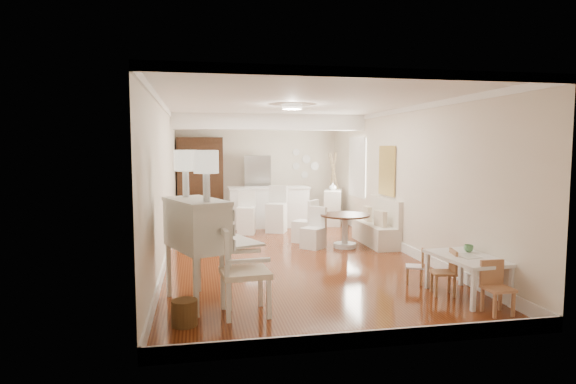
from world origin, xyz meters
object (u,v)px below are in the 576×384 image
object	(u,v)px
slip_chair_far	(305,221)
bar_stool_left	(246,213)
bar_stool_right	(276,209)
kids_chair_a	(443,272)
gustavian_armchair	(245,271)
kids_chair_b	(415,266)
kids_table	(467,277)
fridge	(270,188)
dining_table	(345,231)
wicker_basket	(185,313)
breakfast_counter	(269,207)
kids_chair_c	(498,288)
slip_chair_near	(313,228)
sideboard	(333,207)
pantry_cabinet	(200,180)
secretary_bureau	(197,252)

from	to	relation	value
slip_chair_far	bar_stool_left	distance (m)	1.66
slip_chair_far	bar_stool_right	bearing A→B (deg)	-125.53
kids_chair_a	slip_chair_far	bearing A→B (deg)	-152.43
gustavian_armchair	kids_chair_b	size ratio (longest dim) A/B	2.02
kids_table	fridge	bearing A→B (deg)	102.36
fridge	dining_table	bearing A→B (deg)	-76.14
wicker_basket	bar_stool_left	distance (m)	5.86
breakfast_counter	fridge	xyz separation A→B (m)	(0.20, 1.05, 0.39)
kids_chair_c	breakfast_counter	xyz separation A→B (m)	(-1.80, 6.94, 0.19)
kids_chair_b	fridge	distance (m)	6.69
dining_table	wicker_basket	bearing A→B (deg)	-129.20
wicker_basket	slip_chair_near	xyz separation A→B (m)	(2.45, 3.86, 0.27)
slip_chair_near	bar_stool_right	bearing A→B (deg)	147.68
kids_chair_b	slip_chair_near	world-z (taller)	slip_chair_near
dining_table	kids_chair_a	bearing A→B (deg)	-83.27
gustavian_armchair	slip_chair_near	bearing A→B (deg)	-30.33
fridge	wicker_basket	bearing A→B (deg)	-105.66
wicker_basket	kids_chair_c	bearing A→B (deg)	-5.01
slip_chair_far	fridge	bearing A→B (deg)	-137.63
dining_table	breakfast_counter	world-z (taller)	breakfast_counter
kids_chair_c	bar_stool_right	bearing A→B (deg)	104.79
bar_stool_right	fridge	world-z (taller)	fridge
kids_chair_b	bar_stool_right	xyz separation A→B (m)	(-1.32, 4.72, 0.29)
dining_table	slip_chair_far	distance (m)	0.98
kids_chair_c	slip_chair_near	bearing A→B (deg)	106.32
kids_chair_b	breakfast_counter	bearing A→B (deg)	-142.19
kids_chair_a	bar_stool_left	bearing A→B (deg)	-144.23
breakfast_counter	sideboard	distance (m)	1.75
fridge	bar_stool_left	bearing A→B (deg)	-114.00
kids_table	kids_chair_c	size ratio (longest dim) A/B	1.73
kids_table	sideboard	distance (m)	6.38
slip_chair_near	bar_stool_left	distance (m)	2.19
slip_chair_near	bar_stool_left	xyz separation A→B (m)	(-1.17, 1.85, 0.09)
kids_chair_b	slip_chair_far	size ratio (longest dim) A/B	0.58
dining_table	kids_chair_b	bearing A→B (deg)	-84.81
kids_table	fridge	distance (m)	7.50
kids_table	kids_chair_c	xyz separation A→B (m)	(0.00, -0.69, 0.04)
dining_table	bar_stool_right	world-z (taller)	bar_stool_right
slip_chair_far	bar_stool_left	size ratio (longest dim) A/B	0.91
kids_chair_b	pantry_cabinet	xyz separation A→B (m)	(-3.10, 6.58, 0.88)
slip_chair_near	wicker_basket	bearing A→B (deg)	-77.10
wicker_basket	kids_chair_a	xyz separation A→B (m)	(3.49, 0.52, 0.17)
dining_table	bar_stool_right	size ratio (longest dim) A/B	0.90
secretary_bureau	breakfast_counter	distance (m)	6.12
sideboard	pantry_cabinet	bearing A→B (deg)	-176.77
pantry_cabinet	wicker_basket	bearing A→B (deg)	-91.84
pantry_cabinet	breakfast_counter	bearing A→B (deg)	-32.43
bar_stool_left	fridge	xyz separation A→B (m)	(0.87, 1.95, 0.39)
bar_stool_right	kids_chair_a	bearing A→B (deg)	-52.43
dining_table	pantry_cabinet	bearing A→B (deg)	126.25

